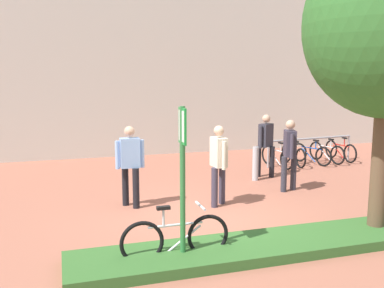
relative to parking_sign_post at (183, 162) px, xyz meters
name	(u,v)px	position (x,y,z in m)	size (l,w,h in m)	color
ground_plane	(211,217)	(1.09, 1.80, -1.52)	(60.00, 60.00, 0.00)	#9E5B47
building_facade	(138,10)	(1.09, 9.44, 3.48)	(28.00, 1.20, 10.00)	beige
planter_strip	(289,243)	(1.77, 0.00, -1.44)	(7.00, 1.10, 0.16)	#336028
parking_sign_post	(183,162)	(0.00, 0.00, 0.00)	(0.08, 0.36, 2.32)	#2D7238
bike_at_sign	(176,238)	(-0.08, 0.10, -1.17)	(1.68, 0.42, 0.86)	black
bike_rack_cluster	(310,153)	(5.86, 5.82, -1.18)	(3.19, 1.87, 0.83)	#99999E
bollard_steel	(255,164)	(3.24, 4.32, -1.07)	(0.16, 0.16, 0.90)	#ADADB2
person_shirt_blue	(219,160)	(1.51, 2.51, -0.54)	(0.39, 0.61, 1.72)	#383342
person_suited_navy	(290,151)	(3.55, 3.12, -0.54)	(0.45, 0.58, 1.72)	#2D2D38
person_casual_tan	(130,161)	(-0.29, 2.97, -0.54)	(0.61, 0.41, 1.72)	black
person_suited_dark	(266,142)	(3.66, 4.59, -0.54)	(0.53, 0.42, 1.72)	black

